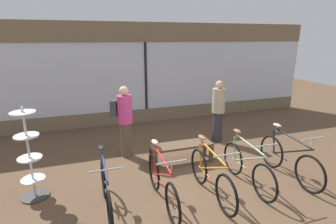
{
  "coord_description": "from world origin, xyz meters",
  "views": [
    {
      "loc": [
        -1.98,
        -4.11,
        2.74
      ],
      "look_at": [
        0.0,
        1.84,
        0.95
      ],
      "focal_mm": 28.0,
      "sensor_mm": 36.0,
      "label": 1
    }
  ],
  "objects_px": {
    "bicycle_far_left": "(106,192)",
    "bicycle_center": "(211,176)",
    "bicycle_far_right": "(289,159)",
    "customer_by_window": "(218,110)",
    "bicycle_left": "(162,183)",
    "bicycle_right": "(247,167)",
    "customer_near_rack": "(124,119)",
    "display_bench": "(181,147)",
    "accessory_rack": "(30,162)"
  },
  "relations": [
    {
      "from": "bicycle_right",
      "to": "bicycle_far_right",
      "type": "relative_size",
      "value": 0.96
    },
    {
      "from": "bicycle_left",
      "to": "bicycle_right",
      "type": "height_order",
      "value": "bicycle_right"
    },
    {
      "from": "bicycle_far_left",
      "to": "customer_near_rack",
      "type": "xyz_separation_m",
      "value": [
        0.65,
        2.03,
        0.53
      ]
    },
    {
      "from": "bicycle_left",
      "to": "display_bench",
      "type": "distance_m",
      "value": 1.59
    },
    {
      "from": "bicycle_left",
      "to": "accessory_rack",
      "type": "relative_size",
      "value": 1.03
    },
    {
      "from": "customer_near_rack",
      "to": "bicycle_left",
      "type": "bearing_deg",
      "value": -82.62
    },
    {
      "from": "bicycle_right",
      "to": "customer_near_rack",
      "type": "bearing_deg",
      "value": 134.03
    },
    {
      "from": "bicycle_left",
      "to": "customer_by_window",
      "type": "height_order",
      "value": "customer_by_window"
    },
    {
      "from": "bicycle_left",
      "to": "bicycle_right",
      "type": "relative_size",
      "value": 1.03
    },
    {
      "from": "customer_by_window",
      "to": "display_bench",
      "type": "bearing_deg",
      "value": -147.29
    },
    {
      "from": "bicycle_center",
      "to": "accessory_rack",
      "type": "distance_m",
      "value": 3.14
    },
    {
      "from": "bicycle_far_right",
      "to": "accessory_rack",
      "type": "xyz_separation_m",
      "value": [
        -4.75,
        0.87,
        0.29
      ]
    },
    {
      "from": "bicycle_center",
      "to": "customer_by_window",
      "type": "relative_size",
      "value": 1.02
    },
    {
      "from": "bicycle_far_left",
      "to": "bicycle_center",
      "type": "xyz_separation_m",
      "value": [
        1.8,
        -0.1,
        0.0
      ]
    },
    {
      "from": "bicycle_left",
      "to": "bicycle_far_right",
      "type": "height_order",
      "value": "bicycle_far_right"
    },
    {
      "from": "display_bench",
      "to": "customer_by_window",
      "type": "distance_m",
      "value": 1.73
    },
    {
      "from": "bicycle_center",
      "to": "bicycle_right",
      "type": "height_order",
      "value": "bicycle_center"
    },
    {
      "from": "bicycle_left",
      "to": "customer_near_rack",
      "type": "height_order",
      "value": "customer_near_rack"
    },
    {
      "from": "accessory_rack",
      "to": "display_bench",
      "type": "xyz_separation_m",
      "value": [
        2.96,
        0.42,
        -0.32
      ]
    },
    {
      "from": "bicycle_far_left",
      "to": "accessory_rack",
      "type": "xyz_separation_m",
      "value": [
        -1.18,
        0.86,
        0.3
      ]
    },
    {
      "from": "bicycle_left",
      "to": "bicycle_center",
      "type": "height_order",
      "value": "bicycle_center"
    },
    {
      "from": "bicycle_center",
      "to": "customer_by_window",
      "type": "height_order",
      "value": "customer_by_window"
    },
    {
      "from": "bicycle_left",
      "to": "bicycle_right",
      "type": "bearing_deg",
      "value": 1.6
    },
    {
      "from": "bicycle_center",
      "to": "bicycle_far_right",
      "type": "bearing_deg",
      "value": 2.93
    },
    {
      "from": "bicycle_center",
      "to": "bicycle_far_left",
      "type": "bearing_deg",
      "value": 176.78
    },
    {
      "from": "bicycle_center",
      "to": "customer_by_window",
      "type": "xyz_separation_m",
      "value": [
        1.37,
        2.28,
        0.49
      ]
    },
    {
      "from": "bicycle_center",
      "to": "display_bench",
      "type": "distance_m",
      "value": 1.39
    },
    {
      "from": "bicycle_far_left",
      "to": "bicycle_right",
      "type": "bearing_deg",
      "value": 0.04
    },
    {
      "from": "bicycle_right",
      "to": "bicycle_far_right",
      "type": "bearing_deg",
      "value": -0.74
    },
    {
      "from": "bicycle_center",
      "to": "bicycle_far_right",
      "type": "distance_m",
      "value": 1.77
    },
    {
      "from": "bicycle_center",
      "to": "bicycle_left",
      "type": "bearing_deg",
      "value": 176.39
    },
    {
      "from": "bicycle_right",
      "to": "bicycle_center",
      "type": "bearing_deg",
      "value": -172.73
    },
    {
      "from": "bicycle_right",
      "to": "customer_near_rack",
      "type": "height_order",
      "value": "customer_near_rack"
    },
    {
      "from": "accessory_rack",
      "to": "customer_by_window",
      "type": "distance_m",
      "value": 4.54
    },
    {
      "from": "bicycle_far_right",
      "to": "customer_by_window",
      "type": "bearing_deg",
      "value": 100.4
    },
    {
      "from": "bicycle_left",
      "to": "customer_by_window",
      "type": "bearing_deg",
      "value": 44.58
    },
    {
      "from": "display_bench",
      "to": "customer_near_rack",
      "type": "bearing_deg",
      "value": 146.64
    },
    {
      "from": "bicycle_far_right",
      "to": "display_bench",
      "type": "bearing_deg",
      "value": 144.12
    },
    {
      "from": "bicycle_center",
      "to": "bicycle_far_right",
      "type": "relative_size",
      "value": 0.98
    },
    {
      "from": "customer_near_rack",
      "to": "customer_by_window",
      "type": "distance_m",
      "value": 2.53
    },
    {
      "from": "accessory_rack",
      "to": "bicycle_far_right",
      "type": "bearing_deg",
      "value": -10.39
    },
    {
      "from": "bicycle_left",
      "to": "customer_near_rack",
      "type": "relative_size",
      "value": 1.01
    },
    {
      "from": "bicycle_left",
      "to": "bicycle_far_right",
      "type": "distance_m",
      "value": 2.66
    },
    {
      "from": "bicycle_left",
      "to": "display_bench",
      "type": "height_order",
      "value": "bicycle_left"
    },
    {
      "from": "accessory_rack",
      "to": "customer_near_rack",
      "type": "distance_m",
      "value": 2.18
    },
    {
      "from": "bicycle_far_left",
      "to": "bicycle_far_right",
      "type": "relative_size",
      "value": 0.98
    },
    {
      "from": "bicycle_far_left",
      "to": "bicycle_left",
      "type": "distance_m",
      "value": 0.92
    },
    {
      "from": "bicycle_center",
      "to": "customer_near_rack",
      "type": "distance_m",
      "value": 2.48
    },
    {
      "from": "bicycle_center",
      "to": "customer_near_rack",
      "type": "height_order",
      "value": "customer_near_rack"
    },
    {
      "from": "bicycle_right",
      "to": "bicycle_far_right",
      "type": "height_order",
      "value": "bicycle_far_right"
    }
  ]
}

